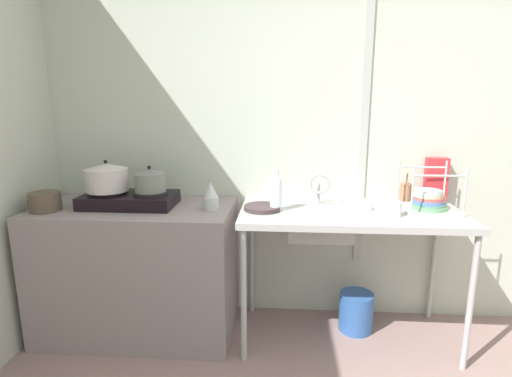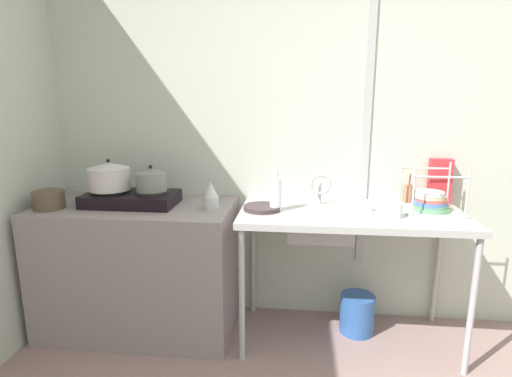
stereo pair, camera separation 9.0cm
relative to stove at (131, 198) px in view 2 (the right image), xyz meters
name	(u,v)px [view 2 (the right image)]	position (x,y,z in m)	size (l,w,h in m)	color
wall_back	(383,125)	(1.63, 0.38, 0.46)	(5.37, 0.10, 2.74)	beige
wall_metal_strip	(368,104)	(1.52, 0.32, 0.60)	(0.05, 0.01, 2.20)	#ACAEAB
counter_concrete	(140,267)	(0.03, 0.00, -0.48)	(1.26, 0.66, 0.87)	gray
counter_sink	(351,221)	(1.40, 0.00, -0.11)	(1.36, 0.66, 0.87)	#ACAEAB
stove	(131,198)	(0.00, 0.00, 0.00)	(0.58, 0.32, 0.10)	black
pot_on_left_burner	(109,176)	(-0.14, 0.00, 0.14)	(0.27, 0.27, 0.20)	silver
pot_on_right_burner	(151,180)	(0.14, 0.00, 0.13)	(0.20, 0.20, 0.17)	slate
pot_beside_stove	(49,200)	(-0.48, -0.14, 0.01)	(0.19, 0.19, 0.12)	brown
percolator	(211,196)	(0.53, -0.04, 0.04)	(0.10, 0.10, 0.17)	#BAC0BE
sink_basin	(320,224)	(1.22, 0.00, -0.13)	(0.40, 0.28, 0.18)	#ACAEAB
faucet	(320,186)	(1.22, 0.12, 0.09)	(0.14, 0.08, 0.21)	#ACAEAB
frying_pan	(262,208)	(0.86, -0.03, -0.03)	(0.23, 0.23, 0.03)	#3E2F34
dish_rack	(431,203)	(1.88, 0.03, 0.01)	(0.32, 0.32, 0.29)	#B4BFB8
cup_by_rack	(394,210)	(1.63, -0.11, 0.00)	(0.09, 0.09, 0.09)	silver
small_bowl_on_drainboard	(365,208)	(1.49, 0.03, -0.03)	(0.10, 0.10, 0.04)	white
bottle_by_sink	(276,194)	(0.94, -0.04, 0.06)	(0.07, 0.07, 0.25)	white
cereal_box	(440,181)	(2.00, 0.28, 0.10)	(0.14, 0.07, 0.29)	red
utensil_jar	(408,193)	(1.81, 0.27, 0.01)	(0.07, 0.07, 0.19)	#A26A4F
bucket_on_floor	(357,314)	(1.49, 0.09, -0.78)	(0.23, 0.23, 0.26)	#325FAB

